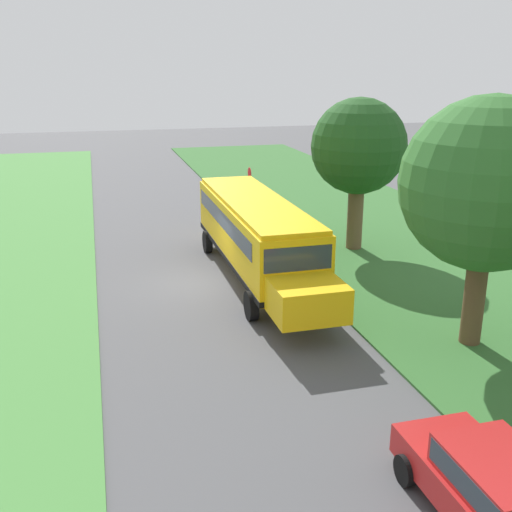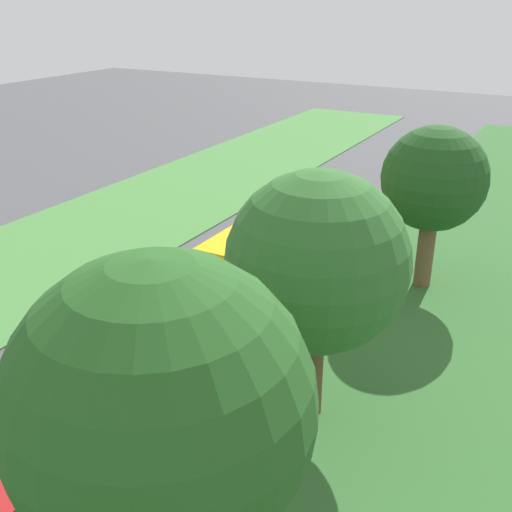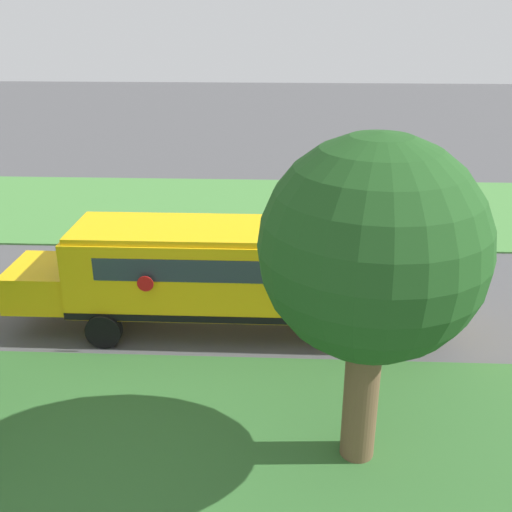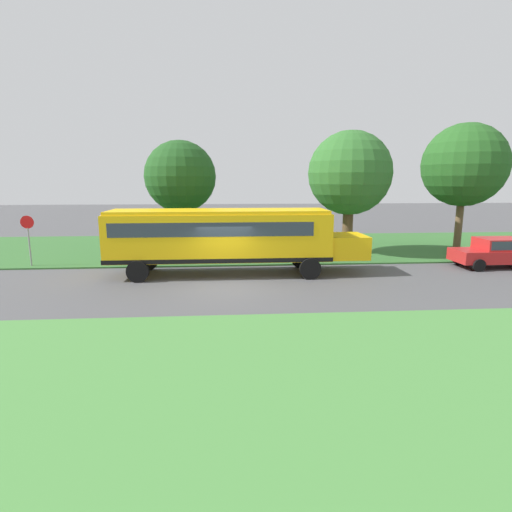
% 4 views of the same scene
% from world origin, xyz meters
% --- Properties ---
extents(ground_plane, '(120.00, 120.00, 0.00)m').
position_xyz_m(ground_plane, '(0.00, 0.00, 0.00)').
color(ground_plane, '#4C4C4F').
extents(grass_verge, '(12.00, 80.00, 0.08)m').
position_xyz_m(grass_verge, '(-10.00, 0.00, 0.04)').
color(grass_verge, '#33662D').
rests_on(grass_verge, ground).
extents(grass_far_side, '(10.00, 80.00, 0.07)m').
position_xyz_m(grass_far_side, '(9.00, 0.00, 0.04)').
color(grass_far_side, '#47843D').
rests_on(grass_far_side, ground).
extents(school_bus, '(2.85, 12.42, 3.16)m').
position_xyz_m(school_bus, '(-2.23, 0.03, 1.92)').
color(school_bus, yellow).
rests_on(school_bus, ground).
extents(car_red_nearest, '(2.02, 4.40, 1.56)m').
position_xyz_m(car_red_nearest, '(-2.80, 14.32, 0.88)').
color(car_red_nearest, '#B21E1E').
rests_on(car_red_nearest, ground).
extents(oak_tree_beside_bus, '(4.23, 4.23, 6.87)m').
position_xyz_m(oak_tree_beside_bus, '(-7.61, -2.63, 4.74)').
color(oak_tree_beside_bus, brown).
rests_on(oak_tree_beside_bus, ground).
extents(oak_tree_roadside_mid, '(4.98, 4.98, 7.45)m').
position_xyz_m(oak_tree_roadside_mid, '(-7.05, 7.57, 4.88)').
color(oak_tree_roadside_mid, brown).
rests_on(oak_tree_roadside_mid, ground).
extents(oak_tree_far_end, '(5.10, 5.10, 8.01)m').
position_xyz_m(oak_tree_far_end, '(-7.46, 14.95, 5.42)').
color(oak_tree_far_end, brown).
rests_on(oak_tree_far_end, ground).
extents(stop_sign, '(0.08, 0.68, 2.74)m').
position_xyz_m(stop_sign, '(-4.60, -10.26, 1.74)').
color(stop_sign, gray).
rests_on(stop_sign, ground).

